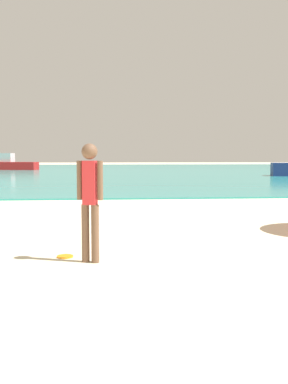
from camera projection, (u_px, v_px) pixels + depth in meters
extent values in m
cube|color=teal|center=(118.00, 170.00, 45.08)|extent=(160.00, 60.00, 0.06)
cylinder|color=brown|center=(86.00, 233.00, 6.27)|extent=(0.11, 0.11, 0.82)
cylinder|color=brown|center=(95.00, 234.00, 6.24)|extent=(0.11, 0.11, 0.82)
cube|color=red|center=(90.00, 183.00, 6.20)|extent=(0.22, 0.17, 0.62)
sphere|color=brown|center=(90.00, 151.00, 6.16)|extent=(0.22, 0.22, 0.22)
cylinder|color=brown|center=(80.00, 180.00, 6.23)|extent=(0.08, 0.08, 0.55)
cylinder|color=brown|center=(100.00, 180.00, 6.15)|extent=(0.08, 0.08, 0.55)
cylinder|color=orange|center=(65.00, 256.00, 6.59)|extent=(0.24, 0.24, 0.03)
cube|color=red|center=(13.00, 166.00, 46.08)|extent=(5.28, 2.61, 0.81)
cube|color=silver|center=(4.00, 158.00, 46.11)|extent=(2.01, 1.48, 0.91)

